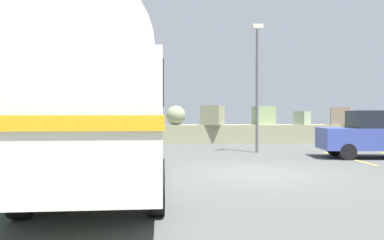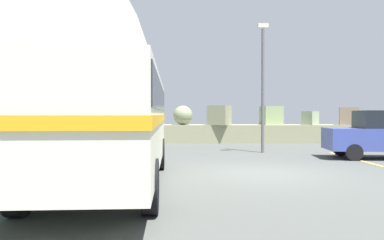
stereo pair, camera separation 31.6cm
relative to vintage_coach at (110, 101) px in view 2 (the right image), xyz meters
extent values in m
cube|color=#464946|center=(4.00, 1.81, -2.04)|extent=(32.00, 26.00, 0.02)
cube|color=gray|center=(4.00, 13.61, -1.50)|extent=(31.36, 1.80, 1.10)
sphere|color=gray|center=(-5.94, 13.84, -0.25)|extent=(1.39, 1.39, 1.39)
cube|color=gray|center=(-3.37, 13.93, -0.47)|extent=(1.18, 1.18, 0.96)
cube|color=gray|center=(-1.13, 13.21, -0.30)|extent=(1.89, 1.86, 1.30)
sphere|color=gray|center=(1.63, 13.41, -0.37)|extent=(1.15, 1.15, 1.15)
cube|color=gray|center=(3.79, 13.08, -0.37)|extent=(1.53, 1.52, 1.15)
cube|color=#869A68|center=(7.07, 13.91, -0.39)|extent=(1.30, 1.28, 1.13)
cube|color=gray|center=(9.28, 13.28, -0.54)|extent=(1.09, 1.08, 0.81)
cube|color=gray|center=(11.55, 13.13, -0.43)|extent=(1.27, 1.14, 1.05)
cube|color=gold|center=(8.27, 5.31, -2.03)|extent=(0.12, 4.40, 0.01)
cylinder|color=black|center=(-1.20, 2.55, -1.55)|extent=(0.32, 0.97, 0.96)
cylinder|color=black|center=(1.00, 2.64, -1.55)|extent=(0.32, 0.97, 0.96)
cylinder|color=black|center=(-1.00, -2.65, -1.55)|extent=(0.32, 0.97, 0.96)
cylinder|color=black|center=(1.21, -2.56, -1.55)|extent=(0.32, 0.97, 0.96)
cube|color=silver|center=(0.00, 0.00, -0.48)|extent=(2.73, 8.49, 2.10)
cylinder|color=silver|center=(0.00, 0.00, 0.57)|extent=(2.51, 8.14, 2.20)
cube|color=gold|center=(0.00, 0.00, -0.42)|extent=(2.78, 8.57, 0.20)
cube|color=black|center=(0.00, 0.00, 0.10)|extent=(2.75, 8.15, 0.64)
cube|color=silver|center=(-0.17, 4.26, -1.35)|extent=(2.28, 0.25, 0.28)
cylinder|color=black|center=(-2.80, 2.97, -1.55)|extent=(0.30, 0.97, 0.96)
cube|color=silver|center=(-3.87, 4.66, -1.35)|extent=(2.28, 0.21, 0.28)
cylinder|color=black|center=(8.02, 4.67, -1.72)|extent=(0.64, 0.26, 0.62)
cylinder|color=black|center=(8.17, 6.20, -1.72)|extent=(0.64, 0.26, 0.62)
cube|color=#384796|center=(9.36, 5.31, -1.27)|extent=(4.25, 2.11, 0.84)
cylinder|color=#5B5B60|center=(5.24, 7.61, 0.75)|extent=(0.14, 0.14, 5.61)
cube|color=beige|center=(5.10, 6.94, 3.46)|extent=(0.44, 0.24, 0.18)
camera|label=1|loc=(1.51, -8.90, -0.31)|focal=34.79mm
camera|label=2|loc=(1.82, -8.91, -0.31)|focal=34.79mm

